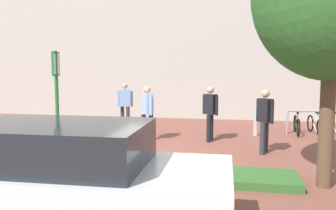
{
  "coord_description": "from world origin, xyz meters",
  "views": [
    {
      "loc": [
        1.75,
        -8.77,
        2.29
      ],
      "look_at": [
        -0.09,
        1.18,
        1.21
      ],
      "focal_mm": 37.45,
      "sensor_mm": 36.0,
      "label": 1
    }
  ],
  "objects": [
    {
      "name": "planter_strip",
      "position": [
        -0.42,
        -1.76,
        0.08
      ],
      "size": [
        7.0,
        1.1,
        0.16
      ],
      "primitive_type": "cube",
      "color": "#336028",
      "rests_on": "ground"
    },
    {
      "name": "bike_at_sign",
      "position": [
        -1.95,
        -1.59,
        0.35
      ],
      "size": [
        1.68,
        0.42,
        0.86
      ],
      "color": "black",
      "rests_on": "ground"
    },
    {
      "name": "ground_plane",
      "position": [
        0.0,
        0.0,
        0.0
      ],
      "size": [
        60.0,
        60.0,
        0.0
      ],
      "primitive_type": "plane",
      "color": "brown"
    },
    {
      "name": "person_suited_navy",
      "position": [
        1.08,
        2.1,
        0.98
      ],
      "size": [
        0.5,
        0.51,
        1.72
      ],
      "color": "black",
      "rests_on": "ground"
    },
    {
      "name": "person_shirt_white",
      "position": [
        -2.22,
        3.79,
        0.98
      ],
      "size": [
        0.57,
        0.4,
        1.72
      ],
      "color": "#383342",
      "rests_on": "ground"
    },
    {
      "name": "bollard_steel",
      "position": [
        2.54,
        3.21,
        0.45
      ],
      "size": [
        0.16,
        0.16,
        0.9
      ],
      "primitive_type": "cylinder",
      "color": "#ADADB2",
      "rests_on": "ground"
    },
    {
      "name": "bike_rack_cluster",
      "position": [
        5.21,
        3.92,
        0.35
      ],
      "size": [
        3.2,
        1.79,
        0.83
      ],
      "color": "#99999E",
      "rests_on": "ground"
    },
    {
      "name": "person_suited_dark",
      "position": [
        2.61,
        0.78,
        0.98
      ],
      "size": [
        0.44,
        0.49,
        1.72
      ],
      "color": "#2D2D38",
      "rests_on": "ground"
    },
    {
      "name": "parking_sign_post",
      "position": [
        -2.01,
        -1.76,
        1.72
      ],
      "size": [
        0.08,
        0.36,
        2.65
      ],
      "color": "#2D7238",
      "rests_on": "ground"
    },
    {
      "name": "building_facade",
      "position": [
        0.0,
        7.43,
        5.0
      ],
      "size": [
        28.0,
        1.2,
        10.0
      ],
      "primitive_type": "cube",
      "color": "#B2ADA3",
      "rests_on": "ground"
    },
    {
      "name": "car_white_hatch",
      "position": [
        -0.42,
        -4.45,
        0.76
      ],
      "size": [
        4.33,
        2.08,
        1.54
      ],
      "color": "silver",
      "rests_on": "ground"
    },
    {
      "name": "person_shirt_blue",
      "position": [
        -0.86,
        1.8,
        0.98
      ],
      "size": [
        0.44,
        0.49,
        1.72
      ],
      "color": "black",
      "rests_on": "ground"
    }
  ]
}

